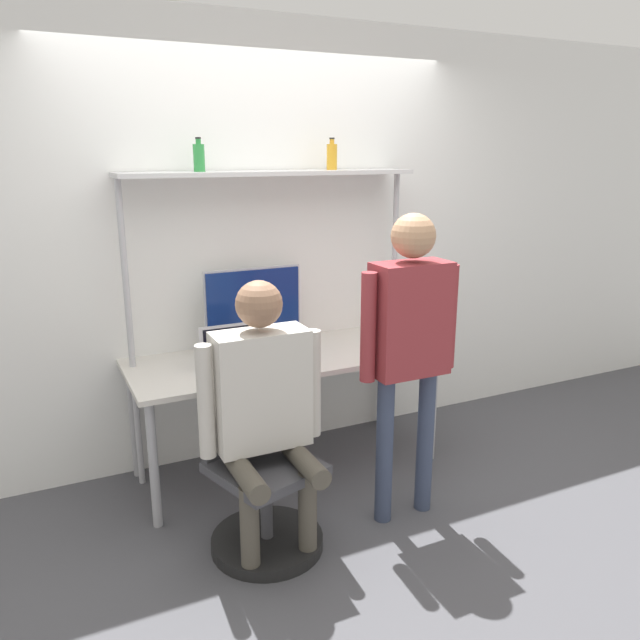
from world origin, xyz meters
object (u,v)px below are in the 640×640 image
(person_seated, at_px, (264,398))
(bottle_amber, at_px, (332,156))
(monitor, at_px, (253,305))
(office_chair, at_px, (261,494))
(laptop, at_px, (233,358))
(person_standing, at_px, (410,331))
(cell_phone, at_px, (281,365))
(bottle_green, at_px, (199,157))

(person_seated, relative_size, bottle_amber, 7.18)
(monitor, height_order, office_chair, monitor)
(laptop, distance_m, person_standing, 1.00)
(monitor, relative_size, office_chair, 0.67)
(laptop, relative_size, person_standing, 0.21)
(laptop, relative_size, cell_phone, 2.28)
(office_chair, bearing_deg, person_seated, -74.31)
(laptop, distance_m, person_seated, 0.61)
(cell_phone, distance_m, person_seated, 0.65)
(person_standing, xyz_separation_m, bottle_amber, (0.03, 0.95, 0.85))
(monitor, xyz_separation_m, cell_phone, (0.03, -0.37, -0.27))
(office_chair, bearing_deg, cell_phone, 57.88)
(office_chair, height_order, bottle_green, bottle_green)
(laptop, bearing_deg, person_seated, -94.49)
(person_standing, height_order, bottle_green, bottle_green)
(office_chair, relative_size, person_seated, 0.67)
(bottle_amber, bearing_deg, monitor, 178.10)
(cell_phone, relative_size, bottle_amber, 0.79)
(monitor, height_order, person_seated, person_seated)
(monitor, height_order, bottle_amber, bottle_amber)
(cell_phone, distance_m, person_standing, 0.81)
(monitor, bearing_deg, person_standing, -63.21)
(cell_phone, relative_size, office_chair, 0.16)
(laptop, distance_m, bottle_amber, 1.36)
(laptop, bearing_deg, office_chair, -96.03)
(cell_phone, height_order, bottle_green, bottle_green)
(office_chair, xyz_separation_m, person_seated, (0.01, -0.04, 0.52))
(bottle_amber, bearing_deg, laptop, -157.97)
(cell_phone, xyz_separation_m, person_standing, (0.46, -0.60, 0.30))
(person_seated, height_order, person_standing, person_standing)
(person_standing, bearing_deg, bottle_green, 129.59)
(monitor, relative_size, bottle_amber, 3.23)
(bottle_green, bearing_deg, laptop, -79.76)
(monitor, relative_size, cell_phone, 4.07)
(bottle_amber, bearing_deg, cell_phone, -144.54)
(laptop, bearing_deg, bottle_amber, 22.03)
(bottle_amber, bearing_deg, office_chair, -133.28)
(person_seated, distance_m, person_standing, 0.82)
(cell_phone, height_order, bottle_amber, bottle_amber)
(person_seated, bearing_deg, laptop, 85.51)
(cell_phone, bearing_deg, laptop, 170.51)
(person_seated, bearing_deg, bottle_green, 90.50)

